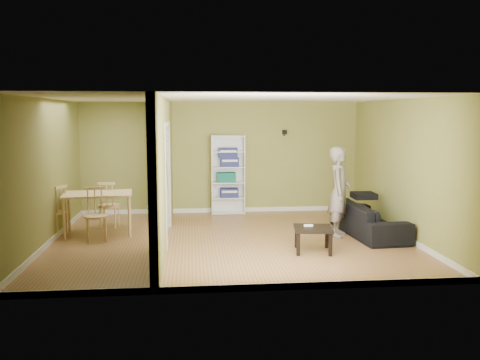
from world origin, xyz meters
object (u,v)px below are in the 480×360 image
(coffee_table, at_px, (313,231))
(dining_table, at_px, (98,197))
(chair_left, at_px, (54,210))
(person, at_px, (339,184))
(chair_near, at_px, (96,215))
(chair_far, at_px, (109,204))
(sofa, at_px, (369,214))
(bookshelf, at_px, (228,174))

(coffee_table, relative_size, dining_table, 0.49)
(chair_left, bearing_deg, person, 105.83)
(person, xyz_separation_m, dining_table, (-4.61, 0.61, -0.28))
(chair_near, bearing_deg, chair_far, 72.92)
(coffee_table, xyz_separation_m, dining_table, (-3.85, 1.69, 0.37))
(chair_left, relative_size, chair_near, 0.99)
(sofa, bearing_deg, bookshelf, 42.40)
(chair_left, bearing_deg, chair_near, 81.61)
(chair_near, bearing_deg, dining_table, 81.93)
(sofa, height_order, chair_far, chair_far)
(sofa, distance_m, person, 0.86)
(sofa, bearing_deg, chair_far, 73.08)
(dining_table, bearing_deg, chair_far, 78.01)
(sofa, distance_m, chair_left, 6.05)
(person, height_order, chair_far, person)
(person, distance_m, coffee_table, 1.47)
(person, bearing_deg, sofa, -63.33)
(dining_table, xyz_separation_m, chair_near, (0.06, -0.56, -0.23))
(bookshelf, bearing_deg, coffee_table, -71.32)
(dining_table, relative_size, chair_left, 1.32)
(sofa, bearing_deg, coffee_table, 124.77)
(coffee_table, bearing_deg, person, 54.68)
(dining_table, xyz_separation_m, chair_far, (0.12, 0.57, -0.24))
(sofa, xyz_separation_m, chair_far, (-5.10, 1.15, 0.08))
(person, relative_size, dining_table, 1.56)
(chair_far, bearing_deg, chair_near, 92.64)
(sofa, xyz_separation_m, chair_near, (-5.16, 0.02, 0.09))
(sofa, relative_size, bookshelf, 1.14)
(coffee_table, distance_m, chair_left, 4.94)
(chair_near, bearing_deg, sofa, -14.07)
(sofa, height_order, bookshelf, bookshelf)
(chair_far, bearing_deg, dining_table, 83.85)
(coffee_table, height_order, chair_near, chair_near)
(bookshelf, xyz_separation_m, coffee_table, (1.19, -3.52, -0.56))
(chair_far, bearing_deg, coffee_table, 154.73)
(coffee_table, xyz_separation_m, chair_far, (-3.73, 2.25, 0.13))
(chair_far, bearing_deg, chair_left, 39.63)
(chair_left, bearing_deg, sofa, 106.72)
(bookshelf, xyz_separation_m, chair_far, (-2.54, -1.26, -0.44))
(dining_table, xyz_separation_m, chair_left, (-0.81, -0.06, -0.24))
(person, height_order, coffee_table, person)
(person, bearing_deg, bookshelf, 62.12)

